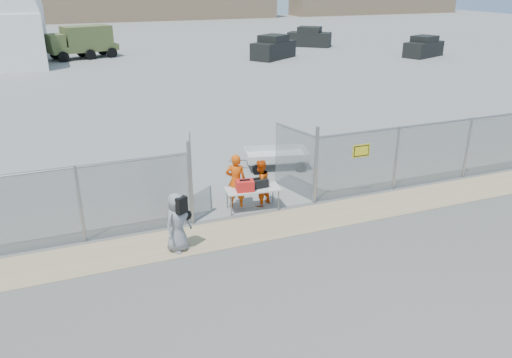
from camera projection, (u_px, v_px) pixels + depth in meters
name	position (u px, v px, depth m)	size (l,w,h in m)	color
ground	(283.00, 242.00, 13.56)	(160.00, 160.00, 0.00)	#494949
tarmac_inside	(111.00, 50.00, 49.83)	(160.00, 80.00, 0.01)	gray
dirt_strip	(269.00, 226.00, 14.42)	(44.00, 1.60, 0.01)	tan
chain_link_fence	(256.00, 179.00, 14.87)	(40.00, 0.20, 2.20)	gray
folding_table	(253.00, 199.00, 15.35)	(1.67, 0.70, 0.71)	silver
orange_bag	(245.00, 186.00, 14.98)	(0.53, 0.35, 0.33)	red
black_duffel	(258.00, 183.00, 15.24)	(0.55, 0.32, 0.27)	black
security_worker_left	(236.00, 181.00, 15.32)	(0.64, 0.42, 1.74)	#DD4C08
security_worker_right	(260.00, 183.00, 15.50)	(0.73, 0.57, 1.50)	#DD4C08
visitor	(177.00, 222.00, 12.88)	(0.79, 0.52, 1.62)	gray
utility_trailer	(276.00, 158.00, 18.78)	(2.96, 1.52, 0.72)	silver
military_truck	(83.00, 42.00, 43.87)	(5.81, 2.15, 2.77)	#525F30
parked_vehicle_near	(273.00, 47.00, 43.80)	(4.45, 2.01, 2.01)	black
parked_vehicle_mid	(309.00, 37.00, 51.73)	(4.32, 1.95, 1.95)	black
parked_vehicle_far	(424.00, 47.00, 44.96)	(4.02, 1.82, 1.82)	black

